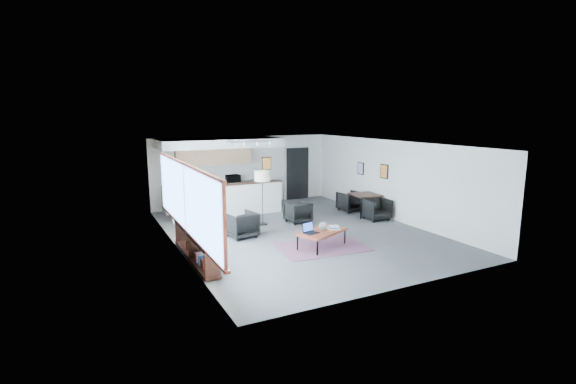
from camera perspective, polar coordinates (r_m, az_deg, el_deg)
name	(u,v)px	position (r m, az deg, el deg)	size (l,w,h in m)	color
room	(298,189)	(12.07, 1.38, 0.45)	(7.02, 9.02, 2.62)	#4D4D50
window	(185,200)	(10.02, -13.88, -1.06)	(0.10, 5.95, 1.66)	#8CBFFF
console	(196,247)	(10.20, -12.51, -7.36)	(0.35, 3.00, 0.80)	#331812
kitchenette	(219,173)	(15.00, -9.38, 2.59)	(4.20, 1.96, 2.60)	white
doorway	(297,173)	(17.03, 1.24, 2.64)	(1.10, 0.12, 2.15)	black
track_light	(250,142)	(13.67, -5.17, 6.77)	(1.60, 0.07, 0.15)	silver
wall_art_lower	(384,171)	(14.28, 13.01, 2.77)	(0.03, 0.38, 0.48)	black
wall_art_upper	(361,168)	(15.30, 9.91, 3.19)	(0.03, 0.34, 0.44)	black
kilim_rug	(322,247)	(11.03, 4.63, -7.49)	(2.36, 1.69, 0.01)	#63374D
coffee_table	(322,232)	(10.92, 4.66, -5.49)	(1.53, 1.20, 0.44)	maroon
laptop	(310,230)	(10.71, 2.96, -5.19)	(0.42, 0.37, 0.26)	black
ceramic_pot	(323,226)	(10.92, 4.83, -4.67)	(0.23, 0.23, 0.23)	gray
book_stack	(334,228)	(11.08, 6.31, -4.86)	(0.37, 0.33, 0.10)	silver
coaster	(330,232)	(10.83, 5.75, -5.43)	(0.11, 0.11, 0.01)	#E5590C
armchair_left	(241,223)	(11.84, -6.42, -4.29)	(0.77, 0.72, 0.79)	black
armchair_right	(298,211)	(13.39, 1.35, -2.61)	(0.72, 0.67, 0.74)	black
floor_lamp	(262,178)	(12.92, -3.53, 1.95)	(0.61, 0.61, 1.71)	black
dining_table	(365,196)	(14.42, 10.49, -0.54)	(0.96, 0.96, 0.75)	#331812
dining_chair_near	(377,210)	(14.00, 12.01, -2.42)	(0.64, 0.60, 0.66)	black
dining_chair_far	(350,202)	(15.14, 8.50, -1.34)	(0.64, 0.60, 0.66)	black
microwave	(233,178)	(15.66, -7.53, 1.94)	(0.50, 0.27, 0.34)	black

